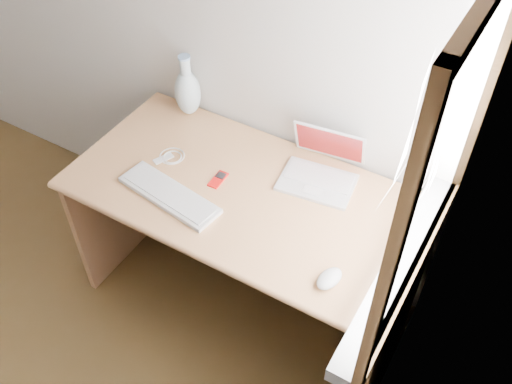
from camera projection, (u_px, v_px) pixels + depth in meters
The scene contains 9 objects.
window at pixel (441, 162), 1.56m from camera, with size 0.11×0.99×1.10m.
desk at pixel (256, 214), 2.44m from camera, with size 1.41×0.70×0.74m.
laptop at pixel (322, 170), 2.25m from camera, with size 0.32×0.28×0.20m.
external_keyboard at pixel (169, 195), 2.21m from camera, with size 0.45×0.19×0.02m.
mouse at pixel (329, 279), 1.92m from camera, with size 0.07×0.11×0.04m, color silver.
ipod at pixel (218, 179), 2.27m from camera, with size 0.05×0.10×0.01m.
cable_coil at pixel (172, 156), 2.38m from camera, with size 0.11×0.11×0.01m, color white.
remote at pixel (163, 159), 2.36m from camera, with size 0.03×0.08×0.01m, color white.
vase at pixel (188, 91), 2.50m from camera, with size 0.11×0.11×0.29m.
Camera 1 is at (1.86, 0.05, 2.33)m, focal length 40.00 mm.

